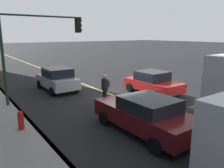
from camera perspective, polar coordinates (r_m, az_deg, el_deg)
name	(u,v)px	position (r m, az deg, el deg)	size (l,w,h in m)	color
ground	(119,98)	(14.03, 1.91, -3.57)	(200.00, 200.00, 0.00)	black
curb_edge	(24,116)	(11.59, -21.77, -7.68)	(80.00, 0.16, 0.15)	slate
lane_stripe_center	(119,98)	(14.02, 1.91, -3.55)	(80.00, 0.16, 0.01)	#D8CC4C
car_red	(153,82)	(15.14, 10.52, 0.41)	(3.96, 2.09, 1.51)	red
car_silver	(57,79)	(16.18, -13.96, 1.27)	(3.96, 1.97, 1.63)	#A8AAB2
car_maroon	(145,114)	(9.15, 8.62, -7.69)	(4.67, 2.11, 1.50)	#591116
pedestrian_with_backpack	(105,87)	(12.44, -1.81, -0.80)	(0.44, 0.40, 1.75)	#262D4C
traffic_light_mast	(38,40)	(13.32, -18.50, 10.83)	(0.28, 4.78, 5.23)	#1E3823
fire_hydrant	(21,122)	(9.81, -22.46, -9.03)	(0.24, 0.24, 0.94)	red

